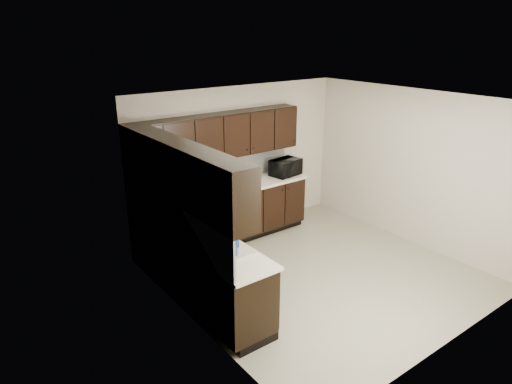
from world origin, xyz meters
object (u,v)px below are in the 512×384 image
at_px(microwave, 286,167).
at_px(storage_bin, 181,212).
at_px(sink, 219,252).
at_px(blue_pitcher, 229,244).
at_px(toaster_oven, 153,198).

bearing_deg(microwave, storage_bin, -174.00).
bearing_deg(sink, storage_bin, 86.66).
bearing_deg(sink, blue_pitcher, -93.36).
bearing_deg(toaster_oven, sink, -102.64).
xyz_separation_m(toaster_oven, blue_pitcher, (0.02, -1.94, 0.04)).
height_order(sink, blue_pitcher, blue_pitcher).
bearing_deg(storage_bin, microwave, 14.87).
distance_m(sink, blue_pitcher, 0.32).
distance_m(microwave, toaster_oven, 2.46).
distance_m(sink, storage_bin, 1.04).
bearing_deg(blue_pitcher, sink, 70.19).
height_order(microwave, blue_pitcher, blue_pitcher).
bearing_deg(toaster_oven, blue_pitcher, -103.18).
relative_size(sink, microwave, 1.58).
bearing_deg(blue_pitcher, storage_bin, 70.21).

